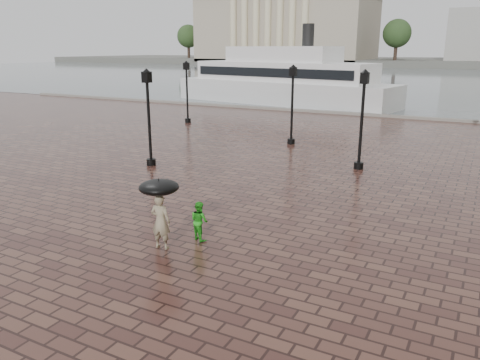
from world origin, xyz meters
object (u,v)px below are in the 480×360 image
at_px(child_pedestrian, 199,221).
at_px(ferry_near, 282,80).
at_px(street_lamps, 296,105).
at_px(adult_pedestrian, 161,222).

distance_m(child_pedestrian, ferry_near, 35.59).
height_order(child_pedestrian, ferry_near, ferry_near).
relative_size(street_lamps, child_pedestrian, 18.38).
bearing_deg(ferry_near, street_lamps, -54.71).
bearing_deg(ferry_near, child_pedestrian, -60.61).
height_order(adult_pedestrian, child_pedestrian, adult_pedestrian).
relative_size(street_lamps, ferry_near, 0.90).
bearing_deg(adult_pedestrian, child_pedestrian, -128.85).
distance_m(street_lamps, adult_pedestrian, 15.42).
height_order(adult_pedestrian, ferry_near, ferry_near).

